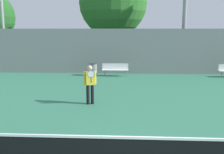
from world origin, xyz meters
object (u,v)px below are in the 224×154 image
(trash_bin, at_px, (93,69))
(tree_green_broad, at_px, (113,3))
(tennis_player, at_px, (90,82))
(bench_courtside_near, at_px, (115,68))

(trash_bin, relative_size, tree_green_broad, 0.10)
(tennis_player, height_order, bench_courtside_near, tennis_player)
(bench_courtside_near, height_order, tree_green_broad, tree_green_broad)
(tennis_player, xyz_separation_m, tree_green_broad, (0.31, 12.82, 4.46))
(trash_bin, bearing_deg, bench_courtside_near, -4.02)
(tennis_player, distance_m, tree_green_broad, 13.57)
(tennis_player, relative_size, bench_courtside_near, 0.94)
(trash_bin, xyz_separation_m, tree_green_broad, (1.05, 5.89, 4.98))
(bench_courtside_near, bearing_deg, tree_green_broad, 94.38)
(tennis_player, height_order, trash_bin, tennis_player)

